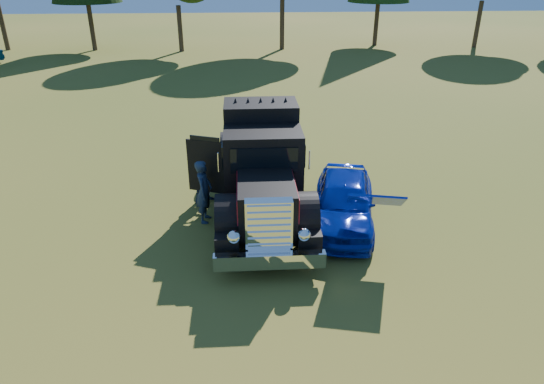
{
  "coord_description": "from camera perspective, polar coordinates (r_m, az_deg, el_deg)",
  "views": [
    {
      "loc": [
        0.63,
        -10.27,
        6.6
      ],
      "look_at": [
        1.33,
        0.75,
        1.27
      ],
      "focal_mm": 32.0,
      "sensor_mm": 36.0,
      "label": 1
    }
  ],
  "objects": [
    {
      "name": "hotrod_coupe",
      "position": [
        13.23,
        8.45,
        -1.07
      ],
      "size": [
        2.46,
        4.41,
        1.89
      ],
      "color": "#063394",
      "rests_on": "ground"
    },
    {
      "name": "ground",
      "position": [
        12.23,
        -6.06,
        -7.09
      ],
      "size": [
        120.0,
        120.0,
        0.0
      ],
      "primitive_type": "plane",
      "color": "#3E5318",
      "rests_on": "ground"
    },
    {
      "name": "diamond_t_truck",
      "position": [
        13.45,
        -1.15,
        2.44
      ],
      "size": [
        3.32,
        7.16,
        3.0
      ],
      "color": "black",
      "rests_on": "ground"
    },
    {
      "name": "spectator_far",
      "position": [
        14.36,
        -7.65,
        2.04
      ],
      "size": [
        1.09,
        1.03,
        1.77
      ],
      "primitive_type": "imported",
      "rotation": [
        0.0,
        0.0,
        0.58
      ],
      "color": "#21264E",
      "rests_on": "ground"
    },
    {
      "name": "spectator_near",
      "position": [
        13.3,
        -8.0,
        0.06
      ],
      "size": [
        0.51,
        0.7,
        1.79
      ],
      "primitive_type": "imported",
      "rotation": [
        0.0,
        0.0,
        1.43
      ],
      "color": "#1B213F",
      "rests_on": "ground"
    }
  ]
}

